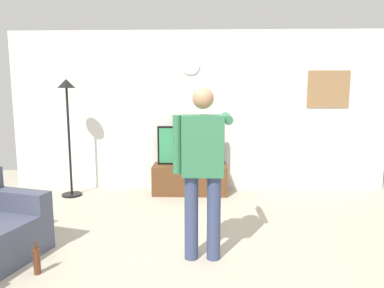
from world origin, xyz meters
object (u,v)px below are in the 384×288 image
wall_clock (190,65)px  television (190,145)px  tv_stand (190,179)px  person_standing_nearer_lamp (203,164)px  floor_lamp (68,113)px  beverage_bottle (37,261)px  framed_picture (328,89)px

wall_clock → television: bearing=-90.0°
tv_stand → person_standing_nearer_lamp: size_ratio=0.70×
person_standing_nearer_lamp → television: bearing=95.3°
television → wall_clock: wall_clock is taller
television → floor_lamp: size_ratio=0.57×
beverage_bottle → floor_lamp: bearing=103.3°
floor_lamp → beverage_bottle: bearing=-76.7°
tv_stand → television: (0.00, 0.05, 0.56)m
floor_lamp → beverage_bottle: floor_lamp is taller
tv_stand → framed_picture: size_ratio=1.77×
framed_picture → floor_lamp: (-4.23, -0.50, -0.38)m
tv_stand → television: 0.56m
beverage_bottle → tv_stand: bearing=63.8°
wall_clock → beverage_bottle: wall_clock is taller
television → floor_lamp: 2.02m
wall_clock → floor_lamp: 2.14m
framed_picture → beverage_bottle: (-3.63, -3.02, -1.60)m
television → wall_clock: 1.35m
tv_stand → beverage_bottle: 3.03m
beverage_bottle → wall_clock: bearing=66.1°
tv_stand → wall_clock: wall_clock is taller
person_standing_nearer_lamp → wall_clock: bearing=94.9°
framed_picture → tv_stand: bearing=-172.7°
wall_clock → framed_picture: wall_clock is taller
television → framed_picture: bearing=6.2°
framed_picture → floor_lamp: size_ratio=0.37×
person_standing_nearer_lamp → beverage_bottle: bearing=-166.2°
wall_clock → framed_picture: size_ratio=0.45×
person_standing_nearer_lamp → beverage_bottle: person_standing_nearer_lamp is taller
tv_stand → person_standing_nearer_lamp: (0.22, -2.34, 0.75)m
framed_picture → person_standing_nearer_lamp: bearing=-128.3°
floor_lamp → television: bearing=7.3°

